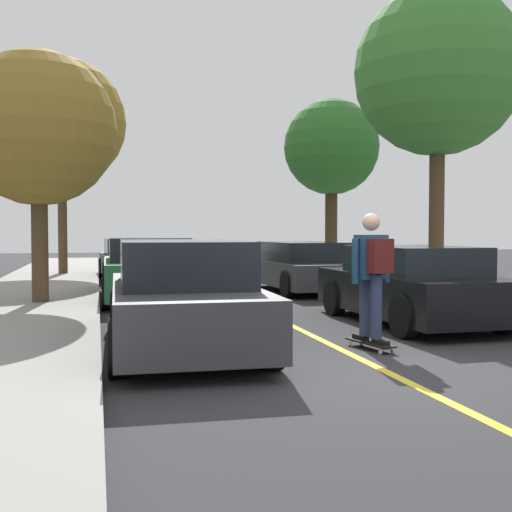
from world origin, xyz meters
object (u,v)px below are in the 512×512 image
at_px(fire_hydrant, 479,291).
at_px(parked_car_left_nearest, 181,296).
at_px(street_tree_right_nearest, 438,73).
at_px(parked_car_left_far, 133,260).
at_px(skateboarder, 372,269).
at_px(parked_car_right_near, 302,267).
at_px(street_tree_left_near, 61,122).
at_px(street_tree_left_nearest, 38,129).
at_px(street_tree_right_near, 332,148).
at_px(parked_car_right_nearest, 411,286).
at_px(skateboard, 370,343).
at_px(parked_car_left_near, 147,269).

bearing_deg(fire_hydrant, parked_car_left_nearest, -164.25).
bearing_deg(street_tree_right_nearest, parked_car_left_far, 128.58).
xyz_separation_m(parked_car_left_nearest, parked_car_left_far, (0.00, 12.05, -0.05)).
distance_m(parked_car_left_far, skateboarder, 13.09).
xyz_separation_m(parked_car_right_near, street_tree_left_near, (-6.20, 6.62, 4.51)).
height_order(street_tree_left_nearest, street_tree_right_nearest, street_tree_right_nearest).
height_order(parked_car_right_near, street_tree_right_near, street_tree_right_near).
xyz_separation_m(parked_car_left_nearest, street_tree_left_nearest, (-2.19, 4.91, 2.88)).
xyz_separation_m(street_tree_left_near, street_tree_right_near, (8.39, -2.89, -0.97)).
relative_size(parked_car_right_nearest, skateboard, 4.73).
xyz_separation_m(parked_car_left_nearest, parked_car_right_near, (4.01, 7.10, -0.05)).
bearing_deg(parked_car_left_near, parked_car_right_near, 15.71).
bearing_deg(street_tree_right_near, parked_car_right_nearest, -102.84).
xyz_separation_m(parked_car_right_near, street_tree_right_near, (2.19, 3.74, 3.54)).
bearing_deg(skateboarder, skateboard, 102.03).
relative_size(street_tree_left_near, skateboarder, 4.24).
distance_m(parked_car_right_nearest, street_tree_right_nearest, 5.77).
bearing_deg(parked_car_left_nearest, skateboarder, -18.80).
height_order(parked_car_left_far, street_tree_left_nearest, street_tree_left_nearest).
xyz_separation_m(street_tree_left_nearest, fire_hydrant, (7.70, -3.35, -3.08)).
bearing_deg(street_tree_right_nearest, parked_car_left_near, 164.73).
distance_m(parked_car_right_near, street_tree_left_nearest, 7.20).
distance_m(parked_car_left_nearest, street_tree_right_near, 12.96).
xyz_separation_m(parked_car_right_nearest, skateboard, (-1.63, -2.00, -0.55)).
bearing_deg(street_tree_left_near, parked_car_right_nearest, -63.61).
bearing_deg(skateboarder, street_tree_right_near, 71.88).
relative_size(fire_hydrant, skateboarder, 0.42).
distance_m(street_tree_left_nearest, skateboarder, 7.74).
bearing_deg(street_tree_right_nearest, parked_car_right_nearest, -125.66).
bearing_deg(parked_car_left_near, skateboarder, -70.59).
xyz_separation_m(parked_car_left_near, parked_car_right_near, (4.01, 1.13, -0.05)).
bearing_deg(skateboarder, parked_car_left_near, 109.41).
bearing_deg(skateboard, street_tree_right_near, 71.80).
height_order(parked_car_right_nearest, street_tree_left_nearest, street_tree_left_nearest).
bearing_deg(street_tree_left_nearest, parked_car_right_near, 19.46).
bearing_deg(street_tree_right_near, parked_car_left_far, 168.92).
xyz_separation_m(parked_car_right_nearest, skateboarder, (-1.62, -2.03, 0.42)).
distance_m(street_tree_right_nearest, fire_hydrant, 5.33).
bearing_deg(parked_car_right_nearest, parked_car_right_near, 90.01).
bearing_deg(street_tree_left_near, parked_car_left_far, -37.32).
height_order(street_tree_left_near, street_tree_right_near, street_tree_left_near).
xyz_separation_m(skateboard, skateboarder, (0.01, -0.03, 0.97)).
height_order(parked_car_left_far, parked_car_right_nearest, parked_car_left_far).
height_order(parked_car_left_near, street_tree_right_nearest, street_tree_right_nearest).
xyz_separation_m(fire_hydrant, skateboard, (-3.13, -2.33, -0.40)).
bearing_deg(street_tree_left_nearest, parked_car_left_near, 25.87).
distance_m(street_tree_right_near, skateboarder, 12.65).
distance_m(parked_car_left_nearest, parked_car_left_near, 5.97).
distance_m(parked_car_left_nearest, skateboard, 2.58).
bearing_deg(parked_car_left_far, street_tree_right_near, -11.08).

